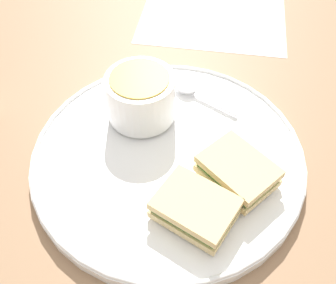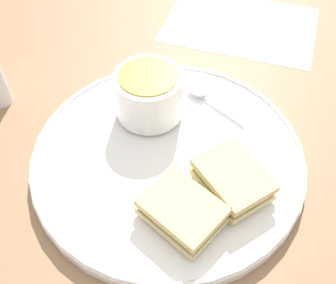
{
  "view_description": "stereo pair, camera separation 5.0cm",
  "coord_description": "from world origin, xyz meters",
  "px_view_note": "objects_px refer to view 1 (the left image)",
  "views": [
    {
      "loc": [
        -0.3,
        -0.12,
        0.42
      ],
      "look_at": [
        0.0,
        0.0,
        0.04
      ],
      "focal_mm": 42.0,
      "sensor_mm": 36.0,
      "label": 1
    },
    {
      "loc": [
        -0.28,
        -0.16,
        0.42
      ],
      "look_at": [
        0.0,
        0.0,
        0.04
      ],
      "focal_mm": 42.0,
      "sensor_mm": 36.0,
      "label": 2
    }
  ],
  "objects_px": {
    "soup_bowl": "(141,96)",
    "sandwich_half_near": "(195,208)",
    "sandwich_half_far": "(238,171)",
    "spoon": "(189,90)"
  },
  "relations": [
    {
      "from": "spoon",
      "to": "sandwich_half_far",
      "type": "xyz_separation_m",
      "value": [
        -0.13,
        -0.11,
        0.01
      ]
    },
    {
      "from": "sandwich_half_far",
      "to": "sandwich_half_near",
      "type": "bearing_deg",
      "value": 154.98
    },
    {
      "from": "soup_bowl",
      "to": "spoon",
      "type": "height_order",
      "value": "soup_bowl"
    },
    {
      "from": "sandwich_half_near",
      "to": "sandwich_half_far",
      "type": "relative_size",
      "value": 0.92
    },
    {
      "from": "soup_bowl",
      "to": "sandwich_half_far",
      "type": "xyz_separation_m",
      "value": [
        -0.06,
        -0.15,
        -0.02
      ]
    },
    {
      "from": "spoon",
      "to": "soup_bowl",
      "type": "bearing_deg",
      "value": 69.75
    },
    {
      "from": "soup_bowl",
      "to": "spoon",
      "type": "distance_m",
      "value": 0.09
    },
    {
      "from": "spoon",
      "to": "sandwich_half_near",
      "type": "bearing_deg",
      "value": 126.23
    },
    {
      "from": "sandwich_half_near",
      "to": "soup_bowl",
      "type": "bearing_deg",
      "value": 43.77
    },
    {
      "from": "soup_bowl",
      "to": "sandwich_half_near",
      "type": "relative_size",
      "value": 0.94
    }
  ]
}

